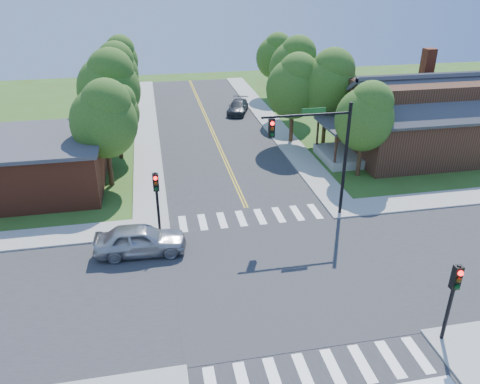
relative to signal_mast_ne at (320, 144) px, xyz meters
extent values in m
plane|color=#38571B|center=(-3.91, -5.59, -4.85)|extent=(100.00, 100.00, 0.00)
cube|color=#2D2D30|center=(-3.91, -5.59, -4.83)|extent=(10.00, 90.00, 0.04)
cube|color=#2D2D30|center=(-3.91, -5.59, -4.83)|extent=(90.00, 10.00, 0.04)
cube|color=#2D2D30|center=(-3.91, -5.59, -4.85)|extent=(10.20, 10.20, 0.06)
cube|color=#9E9B93|center=(2.19, 19.41, -4.78)|extent=(2.20, 40.00, 0.14)
cube|color=#9E9B93|center=(-10.01, 19.41, -4.78)|extent=(2.20, 40.00, 0.14)
cube|color=white|center=(-8.11, 0.61, -4.80)|extent=(0.45, 2.00, 0.01)
cube|color=white|center=(-6.91, 0.61, -4.80)|extent=(0.45, 2.00, 0.01)
cube|color=white|center=(-5.71, 0.61, -4.80)|extent=(0.45, 2.00, 0.01)
cube|color=white|center=(-4.51, 0.61, -4.80)|extent=(0.45, 2.00, 0.01)
cube|color=white|center=(-3.31, 0.61, -4.80)|extent=(0.45, 2.00, 0.01)
cube|color=white|center=(-2.11, 0.61, -4.80)|extent=(0.45, 2.00, 0.01)
cube|color=white|center=(-0.91, 0.61, -4.80)|extent=(0.45, 2.00, 0.01)
cube|color=white|center=(0.29, 0.61, -4.80)|extent=(0.45, 2.00, 0.01)
cube|color=white|center=(-6.91, -11.79, -4.80)|extent=(0.45, 2.00, 0.01)
cube|color=white|center=(-5.71, -11.79, -4.80)|extent=(0.45, 2.00, 0.01)
cube|color=white|center=(-4.51, -11.79, -4.80)|extent=(0.45, 2.00, 0.01)
cube|color=white|center=(-3.31, -11.79, -4.80)|extent=(0.45, 2.00, 0.01)
cube|color=white|center=(-2.11, -11.79, -4.80)|extent=(0.45, 2.00, 0.01)
cube|color=white|center=(-0.91, -11.79, -4.80)|extent=(0.45, 2.00, 0.01)
cube|color=white|center=(0.29, -11.79, -4.80)|extent=(0.45, 2.00, 0.01)
cube|color=gold|center=(-4.01, 20.66, -4.80)|extent=(0.10, 37.50, 0.01)
cube|color=gold|center=(-3.81, 20.66, -4.80)|extent=(0.10, 37.50, 0.01)
cylinder|color=black|center=(1.69, 0.01, -1.25)|extent=(0.20, 0.20, 7.20)
cylinder|color=black|center=(-0.91, 0.01, 1.75)|extent=(5.20, 0.14, 0.14)
cube|color=#19591E|center=(-0.51, -0.04, 2.00)|extent=(1.40, 0.04, 0.30)
cube|color=black|center=(-2.91, 0.01, 1.12)|extent=(0.34, 0.28, 1.05)
sphere|color=#FF0C0C|center=(-2.91, -0.16, 1.44)|extent=(0.22, 0.22, 0.22)
sphere|color=#3F2605|center=(-2.91, -0.16, 1.12)|extent=(0.22, 0.22, 0.22)
sphere|color=#05330F|center=(-2.91, -0.16, 0.80)|extent=(0.22, 0.22, 0.22)
cylinder|color=black|center=(1.69, -11.19, -2.95)|extent=(0.16, 0.16, 3.80)
cube|color=black|center=(1.69, -11.19, -1.63)|extent=(0.34, 0.28, 1.05)
sphere|color=#FF0C0C|center=(1.69, -11.36, -1.31)|extent=(0.22, 0.22, 0.22)
sphere|color=#3F2605|center=(1.69, -11.36, -1.63)|extent=(0.22, 0.22, 0.22)
sphere|color=#05330F|center=(1.69, -11.36, -1.95)|extent=(0.22, 0.22, 0.22)
cylinder|color=black|center=(-9.51, 0.01, -2.95)|extent=(0.16, 0.16, 3.80)
cube|color=black|center=(-9.51, 0.01, -1.63)|extent=(0.34, 0.28, 1.05)
sphere|color=#FF0C0C|center=(-9.51, -0.16, -1.31)|extent=(0.22, 0.22, 0.22)
sphere|color=#3F2605|center=(-9.51, -0.16, -1.63)|extent=(0.22, 0.22, 0.22)
sphere|color=#05330F|center=(-9.51, -0.16, -1.95)|extent=(0.22, 0.22, 0.22)
cube|color=#321E11|center=(11.29, 8.61, -2.85)|extent=(10.00, 8.00, 4.00)
cube|color=#9E9B93|center=(4.99, 8.61, -4.50)|extent=(2.60, 4.50, 0.70)
cylinder|color=#321E11|center=(3.89, 6.61, -3.25)|extent=(0.18, 0.18, 2.50)
cylinder|color=#321E11|center=(3.89, 10.61, -3.25)|extent=(0.18, 0.18, 2.50)
cube|color=#38383D|center=(4.99, 8.61, -1.90)|extent=(2.80, 4.80, 0.18)
cube|color=brown|center=(13.79, 12.11, -1.30)|extent=(0.90, 0.90, 7.11)
cube|color=brown|center=(-18.11, 7.61, -3.10)|extent=(10.00, 8.00, 3.50)
cube|color=#38383D|center=(-18.11, 7.61, -1.25)|extent=(10.40, 8.40, 0.25)
cylinder|color=#382314|center=(5.33, 5.51, -3.53)|extent=(0.34, 0.34, 2.64)
ellipsoid|color=#2D5719|center=(5.33, 5.51, -0.54)|extent=(4.17, 3.96, 4.59)
sphere|color=#2D5719|center=(5.63, 5.31, 0.71)|extent=(3.06, 3.06, 3.06)
cylinder|color=#382314|center=(5.17, 12.48, -3.31)|extent=(0.34, 0.34, 3.07)
ellipsoid|color=#2D5719|center=(5.17, 12.48, 0.17)|extent=(4.86, 4.61, 5.34)
sphere|color=#2D5719|center=(5.47, 12.28, 1.62)|extent=(3.56, 3.56, 3.56)
cylinder|color=#382314|center=(4.71, 20.52, -3.32)|extent=(0.34, 0.34, 3.05)
ellipsoid|color=#2D5719|center=(4.71, 20.52, 0.13)|extent=(4.82, 4.58, 5.30)
sphere|color=#2D5719|center=(5.01, 20.32, 1.57)|extent=(3.53, 3.53, 3.53)
cylinder|color=#382314|center=(5.14, 29.34, -3.48)|extent=(0.34, 0.34, 2.74)
ellipsoid|color=#2D5719|center=(5.14, 29.34, -0.37)|extent=(4.33, 4.12, 4.77)
sphere|color=#2D5719|center=(5.44, 29.14, 0.93)|extent=(3.18, 3.18, 3.18)
cylinder|color=#382314|center=(-12.60, 7.27, -3.43)|extent=(0.34, 0.34, 2.84)
ellipsoid|color=#2D5719|center=(-12.60, 7.27, -0.21)|extent=(4.49, 4.26, 4.94)
sphere|color=#2D5719|center=(-12.30, 7.07, 1.14)|extent=(3.29, 3.29, 3.29)
cylinder|color=#382314|center=(-12.58, 14.30, -3.27)|extent=(0.34, 0.34, 3.16)
ellipsoid|color=#2D5719|center=(-12.58, 14.30, 0.31)|extent=(5.00, 4.75, 5.50)
sphere|color=#2D5719|center=(-12.28, 14.10, 1.81)|extent=(3.66, 3.66, 3.66)
cylinder|color=#382314|center=(-12.60, 22.37, -3.39)|extent=(0.34, 0.34, 2.93)
ellipsoid|color=#2D5719|center=(-12.60, 22.37, -0.07)|extent=(4.63, 4.39, 5.09)
sphere|color=#2D5719|center=(-12.30, 22.17, 1.32)|extent=(3.39, 3.39, 3.39)
cylinder|color=#382314|center=(-12.51, 31.28, -3.49)|extent=(0.34, 0.34, 2.72)
ellipsoid|color=#2D5719|center=(-12.51, 31.28, -0.41)|extent=(4.29, 4.08, 4.72)
sphere|color=#2D5719|center=(-12.21, 31.08, 0.87)|extent=(3.15, 3.15, 3.15)
cylinder|color=#382314|center=(2.48, 13.35, -3.39)|extent=(0.34, 0.34, 2.91)
ellipsoid|color=#2D5719|center=(2.48, 13.35, -0.10)|extent=(4.60, 4.37, 5.06)
sphere|color=#2D5719|center=(2.78, 13.15, 1.28)|extent=(3.37, 3.37, 3.37)
cylinder|color=#382314|center=(-12.11, 12.45, -3.71)|extent=(0.34, 0.34, 2.29)
ellipsoid|color=#2D5719|center=(-12.11, 12.45, -1.11)|extent=(3.62, 3.44, 3.98)
sphere|color=#2D5719|center=(-11.81, 12.25, -0.03)|extent=(2.65, 2.65, 2.65)
imported|color=#ADAEB4|center=(-10.59, -2.09, -4.02)|extent=(2.43, 5.07, 1.66)
imported|color=#323437|center=(-0.41, 23.11, -4.19)|extent=(4.71, 5.71, 1.32)
camera|label=1|loc=(-9.45, -24.18, 9.33)|focal=35.00mm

